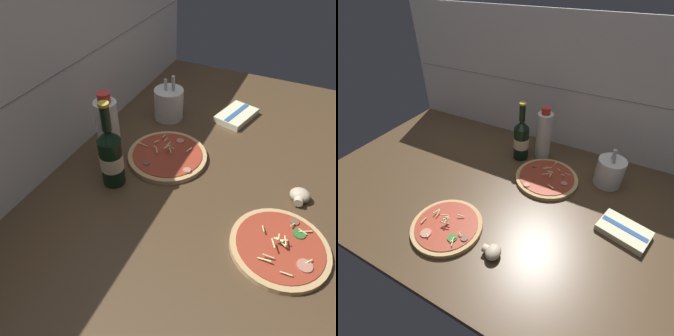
% 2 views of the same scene
% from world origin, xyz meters
% --- Properties ---
extents(counter_slab, '(1.60, 0.90, 0.03)m').
position_xyz_m(counter_slab, '(0.00, 0.00, 0.01)').
color(counter_slab, '#4C3823').
rests_on(counter_slab, ground).
extents(tile_backsplash, '(1.60, 0.01, 0.60)m').
position_xyz_m(tile_backsplash, '(0.00, 0.45, 0.30)').
color(tile_backsplash, white).
rests_on(tile_backsplash, ground).
extents(pizza_near, '(0.24, 0.24, 0.05)m').
position_xyz_m(pizza_near, '(-0.12, -0.24, 0.03)').
color(pizza_near, tan).
rests_on(pizza_near, counter_slab).
extents(pizza_far, '(0.25, 0.25, 0.05)m').
position_xyz_m(pizza_far, '(0.08, 0.16, 0.03)').
color(pizza_far, tan).
rests_on(pizza_far, counter_slab).
extents(beer_bottle, '(0.07, 0.07, 0.27)m').
position_xyz_m(beer_bottle, '(-0.08, 0.26, 0.12)').
color(beer_bottle, black).
rests_on(beer_bottle, counter_slab).
extents(oil_bottle, '(0.07, 0.07, 0.24)m').
position_xyz_m(oil_bottle, '(0.00, 0.31, 0.14)').
color(oil_bottle, silver).
rests_on(oil_bottle, counter_slab).
extents(mushroom_left, '(0.06, 0.06, 0.04)m').
position_xyz_m(mushroom_left, '(0.07, -0.25, 0.04)').
color(mushroom_left, beige).
rests_on(mushroom_left, counter_slab).
extents(utensil_crock, '(0.11, 0.11, 0.17)m').
position_xyz_m(utensil_crock, '(0.31, 0.26, 0.08)').
color(utensil_crock, silver).
rests_on(utensil_crock, counter_slab).
extents(dish_towel, '(0.18, 0.14, 0.03)m').
position_xyz_m(dish_towel, '(0.41, 0.03, 0.04)').
color(dish_towel, beige).
rests_on(dish_towel, counter_slab).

